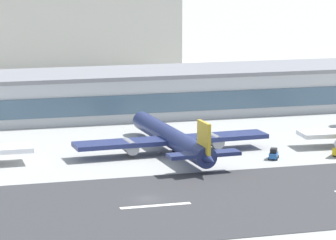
% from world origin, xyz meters
% --- Properties ---
extents(ground_plane, '(1400.00, 1400.00, 0.00)m').
position_xyz_m(ground_plane, '(0.00, 0.00, 0.00)').
color(ground_plane, '#A8A8A3').
extents(runway_strip, '(800.00, 39.62, 0.08)m').
position_xyz_m(runway_strip, '(0.00, -4.52, 0.04)').
color(runway_strip, '#38383A').
rests_on(runway_strip, ground_plane).
extents(runway_centreline_dash_4, '(12.00, 1.20, 0.01)m').
position_xyz_m(runway_centreline_dash_4, '(0.21, -4.52, 0.09)').
color(runway_centreline_dash_4, white).
rests_on(runway_centreline_dash_4, runway_strip).
extents(terminal_building, '(164.86, 24.97, 11.49)m').
position_xyz_m(terminal_building, '(13.06, 80.74, 5.75)').
color(terminal_building, '#B7BABC').
rests_on(terminal_building, ground_plane).
extents(airliner_gold_tail_gate_1, '(41.86, 47.34, 9.88)m').
position_xyz_m(airliner_gold_tail_gate_1, '(13.88, 32.23, 3.14)').
color(airliner_gold_tail_gate_1, navy).
rests_on(airliner_gold_tail_gate_1, ground_plane).
extents(service_baggage_tug_0, '(3.01, 3.58, 2.20)m').
position_xyz_m(service_baggage_tug_0, '(32.14, 22.36, 1.05)').
color(service_baggage_tug_0, '#23569E').
rests_on(service_baggage_tug_0, ground_plane).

